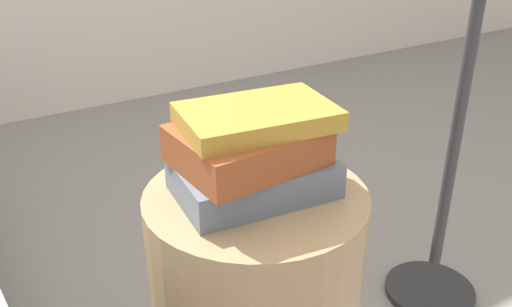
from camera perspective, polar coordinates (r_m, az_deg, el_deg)
The scene contains 3 objects.
book_slate at distance 0.95m, azimuth -0.23°, elevation -2.37°, with size 0.25×0.17×0.06m, color slate.
book_rust at distance 0.92m, azimuth -0.86°, elevation 0.85°, with size 0.22×0.18×0.06m, color #994723.
book_ochre at distance 0.91m, azimuth 0.13°, elevation 3.70°, with size 0.24×0.16×0.03m, color #B7842D.
Camera 1 is at (-0.42, -0.71, 1.04)m, focal length 40.11 mm.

